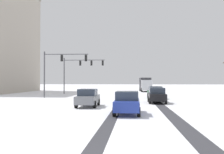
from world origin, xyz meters
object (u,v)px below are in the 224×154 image
Objects in this scene: traffic_signal_far_left at (81,67)px; car_black_second at (157,95)px; car_blue_fourth at (127,103)px; car_grey_third at (88,98)px; car_dark_green_lead at (155,92)px; traffic_signal_near_left at (60,65)px; box_truck_delivery at (145,84)px.

car_black_second is (12.02, -17.26, -4.02)m from traffic_signal_far_left.
car_grey_third is at bearing 128.18° from car_blue_fourth.
traffic_signal_far_left reaches higher than car_black_second.
car_black_second is at bearing -93.63° from car_dark_green_lead.
car_dark_green_lead is 12.99m from car_grey_third.
car_grey_third is at bearing -62.04° from traffic_signal_near_left.
traffic_signal_far_left is at bearing 124.86° from car_black_second.
car_grey_third and car_blue_fourth have the same top height.
car_black_second is 1.00× the size of car_blue_fourth.
car_black_second is 0.55× the size of box_truck_delivery.
car_blue_fourth is at bearing -58.87° from traffic_signal_near_left.
box_truck_delivery is at bearing 57.40° from traffic_signal_near_left.
traffic_signal_near_left reaches higher than box_truck_delivery.
car_grey_third is (-7.06, -10.91, 0.00)m from car_dark_green_lead.
traffic_signal_far_left is 28.17m from car_blue_fourth.
traffic_signal_far_left is at bearing 109.00° from car_blue_fourth.
car_black_second and car_blue_fourth have the same top height.
car_dark_green_lead and car_grey_third have the same top height.
car_blue_fourth is at bearing -102.15° from car_dark_green_lead.
car_black_second is (12.85, -7.29, -3.84)m from traffic_signal_near_left.
car_dark_green_lead is (12.44, -10.75, -4.02)m from traffic_signal_far_left.
car_dark_green_lead is 15.97m from car_blue_fourth.
car_black_second is 27.64m from box_truck_delivery.
box_truck_delivery reaches higher than car_blue_fourth.
car_dark_green_lead is at bearing 86.37° from car_black_second.
car_black_second is at bearing -55.14° from traffic_signal_far_left.
car_blue_fourth is at bearing -94.82° from box_truck_delivery.
car_blue_fourth is (9.08, -26.36, -4.02)m from traffic_signal_far_left.
car_dark_green_lead is 1.02× the size of car_black_second.
box_truck_delivery is (13.00, 20.33, -3.02)m from traffic_signal_near_left.
car_black_second is at bearing 72.06° from car_blue_fourth.
box_truck_delivery reaches higher than car_black_second.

